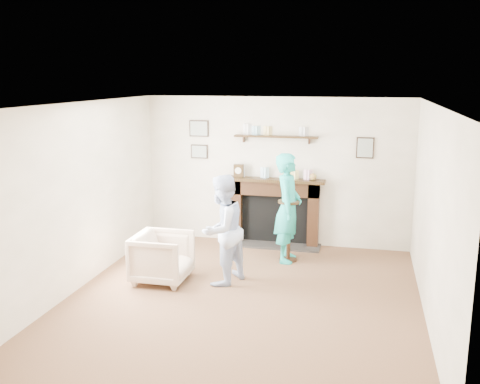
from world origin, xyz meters
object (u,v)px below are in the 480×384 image
(woman, at_px, (287,260))
(pedestal_table, at_px, (289,219))
(man, at_px, (222,282))
(armchair, at_px, (163,281))

(woman, distance_m, pedestal_table, 0.68)
(man, bearing_deg, armchair, -58.45)
(man, relative_size, woman, 0.90)
(pedestal_table, bearing_deg, woman, -177.40)
(armchair, relative_size, man, 0.50)
(armchair, height_order, pedestal_table, pedestal_table)
(woman, bearing_deg, man, 146.19)
(woman, relative_size, pedestal_table, 1.54)
(armchair, distance_m, pedestal_table, 2.15)
(armchair, distance_m, man, 0.85)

